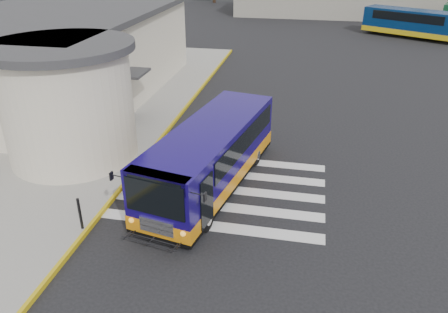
% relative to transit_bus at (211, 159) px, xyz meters
% --- Properties ---
extents(ground, '(140.00, 140.00, 0.00)m').
position_rel_transit_bus_xyz_m(ground, '(0.80, 0.65, -1.17)').
color(ground, black).
rests_on(ground, ground).
extents(sidewalk, '(10.00, 34.00, 0.15)m').
position_rel_transit_bus_xyz_m(sidewalk, '(-8.20, 4.65, -1.10)').
color(sidewalk, gray).
rests_on(sidewalk, ground).
extents(curb_strip, '(0.12, 34.00, 0.16)m').
position_rel_transit_bus_xyz_m(curb_strip, '(-3.25, 4.65, -1.09)').
color(curb_strip, gold).
rests_on(curb_strip, ground).
extents(station_building, '(12.70, 18.70, 4.80)m').
position_rel_transit_bus_xyz_m(station_building, '(-10.04, 7.56, 1.39)').
color(station_building, beige).
rests_on(station_building, ground).
extents(crosswalk, '(8.00, 5.35, 0.01)m').
position_rel_transit_bus_xyz_m(crosswalk, '(0.30, -0.15, -1.17)').
color(crosswalk, silver).
rests_on(crosswalk, ground).
extents(transit_bus, '(4.18, 8.94, 2.45)m').
position_rel_transit_bus_xyz_m(transit_bus, '(0.00, 0.00, 0.00)').
color(transit_bus, '#13075C').
rests_on(transit_bus, ground).
extents(pedestrian_a, '(0.60, 0.77, 1.85)m').
position_rel_transit_bus_xyz_m(pedestrian_a, '(-5.70, -0.97, -0.10)').
color(pedestrian_a, black).
rests_on(pedestrian_a, sidewalk).
extents(pedestrian_b, '(1.00, 1.10, 1.83)m').
position_rel_transit_bus_xyz_m(pedestrian_b, '(-4.75, 0.37, -0.11)').
color(pedestrian_b, black).
rests_on(pedestrian_b, sidewalk).
extents(bollard, '(0.09, 0.09, 1.12)m').
position_rel_transit_bus_xyz_m(bollard, '(-3.40, -3.69, -0.46)').
color(bollard, black).
rests_on(bollard, sidewalk).
extents(far_bus_a, '(8.49, 6.26, 2.18)m').
position_rel_transit_bus_xyz_m(far_bus_a, '(12.12, 30.62, 0.24)').
color(far_bus_a, '#06214C').
rests_on(far_bus_a, ground).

